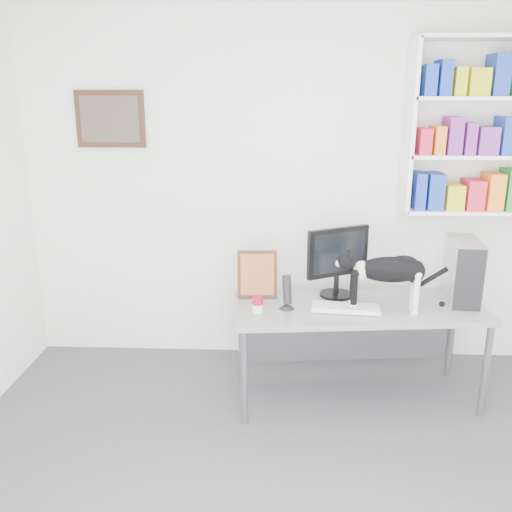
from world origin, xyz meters
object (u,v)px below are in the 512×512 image
Objects in this scene: cat at (387,284)px; soup_can at (258,305)px; desk at (356,352)px; keyboard at (346,308)px; bookshelf at (480,128)px; monitor at (337,262)px; leaning_print at (257,273)px; pc_tower at (462,270)px; speaker at (287,292)px.

soup_can is at bearing -176.33° from cat.
soup_can is 0.85m from cat.
keyboard is at bearing -143.66° from desk.
bookshelf is 1.63m from keyboard.
leaning_print is at bearing 155.30° from monitor.
keyboard is at bearing -157.82° from pc_tower.
pc_tower is 4.11× the size of soup_can.
keyboard is 1.83× the size of speaker.
monitor is at bearing 137.13° from cat.
monitor is at bearing -159.40° from bookshelf.
bookshelf is 11.85× the size of soup_can.
desk is 0.65m from monitor.
keyboard is at bearing 5.19° from soup_can.
monitor reaches higher than desk.
cat is at bearing -137.15° from bookshelf.
cat is at bearing -26.98° from speaker.
speaker is at bearing -175.58° from keyboard.
leaning_print is 3.30× the size of soup_can.
monitor is 1.48× the size of leaning_print.
pc_tower is 0.61m from cat.
leaning_print is 0.31m from soup_can.
leaning_print is 0.54× the size of cat.
cat reaches higher than soup_can.
speaker is at bearing 178.60° from cat.
speaker is at bearing -163.40° from pc_tower.
keyboard is (-0.10, -0.09, 0.37)m from desk.
pc_tower is 1.23m from speaker.
pc_tower reaches higher than leaning_print.
desk is at bearing 48.37° from keyboard.
keyboard is at bearing -109.90° from monitor.
speaker is (-0.49, -0.08, 0.47)m from desk.
desk is 3.90× the size of pc_tower.
soup_can is (-0.58, -0.05, 0.04)m from keyboard.
leaning_print is (-0.70, 0.15, 0.52)m from desk.
soup_can is at bearing -155.67° from bookshelf.
keyboard is (-0.98, -0.65, -1.13)m from bookshelf.
pc_tower is at bearing 24.92° from cat.
cat is (0.84, 0.04, 0.15)m from soup_can.
desk is 0.58m from cat.
bookshelf is at bearing 0.57° from speaker.
leaning_print reaches higher than keyboard.
pc_tower is 1.25× the size of leaning_print.
bookshelf reaches higher than desk.
cat reaches higher than keyboard.
monitor reaches higher than cat.
leaning_print is 0.89m from cat.
cat is at bearing 2.94° from keyboard.
soup_can is (-1.56, -0.70, -1.10)m from bookshelf.
desk is 16.04× the size of soup_can.
desk is at bearing -14.42° from leaning_print.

